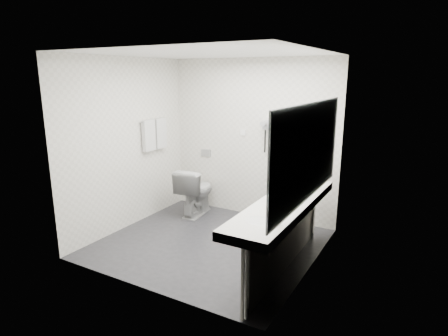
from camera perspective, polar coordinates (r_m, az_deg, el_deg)
The scene contains 31 objects.
floor at distance 5.26m, azimuth -2.27°, elevation -11.32°, with size 2.80×2.80×0.00m, color #29282D.
ceiling at distance 4.76m, azimuth -2.57°, elevation 17.01°, with size 2.80×2.80×0.00m, color white.
wall_back at distance 5.98m, azimuth 4.21°, elevation 4.34°, with size 2.80×2.80×0.00m, color white.
wall_front at distance 3.85m, azimuth -12.70°, elevation -1.37°, with size 2.80×2.80×0.00m, color white.
wall_left at distance 5.71m, azimuth -14.44°, elevation 3.48°, with size 2.60×2.60×0.00m, color white.
wall_right at distance 4.30m, azimuth 13.62°, elevation 0.19°, with size 2.60×2.60×0.00m, color white.
vanity_counter at distance 4.33m, azimuth 9.02°, elevation -5.73°, with size 0.55×2.20×0.10m, color white.
vanity_panel at distance 4.48m, azimuth 9.11°, elevation -10.91°, with size 0.03×2.15×0.75m, color gray.
vanity_post_near at distance 3.62m, azimuth 3.47°, elevation -17.18°, with size 0.06×0.06×0.75m, color silver.
vanity_post_far at distance 5.39m, azimuth 13.36°, elevation -6.75°, with size 0.06×0.06×0.75m, color silver.
mirror at distance 4.08m, azimuth 12.78°, elevation 2.36°, with size 0.02×2.20×1.05m, color #B2BCC6.
basin_near at distance 3.75m, azimuth 5.47°, elevation -8.19°, with size 0.40×0.31×0.05m, color white.
basin_far at distance 4.90m, azimuth 11.74°, elevation -3.06°, with size 0.40×0.31×0.05m, color white.
faucet_near at distance 3.65m, azimuth 8.32°, elevation -7.40°, with size 0.04×0.04×0.15m, color silver.
faucet_far at distance 4.82m, azimuth 13.99°, elevation -2.35°, with size 0.04×0.04×0.15m, color silver.
soap_bottle_a at distance 4.35m, azimuth 9.88°, elevation -4.14°, with size 0.05×0.05×0.12m, color silver.
soap_bottle_b at distance 4.49m, azimuth 11.12°, elevation -3.88°, with size 0.06×0.06×0.08m, color silver.
glass_left at distance 4.41m, azimuth 11.70°, elevation -3.95°, with size 0.07×0.07×0.12m, color silver.
glass_right at distance 4.57m, azimuth 12.69°, elevation -3.44°, with size 0.06×0.06×0.11m, color silver.
toilet at distance 6.18m, azimuth -4.32°, elevation -3.52°, with size 0.44×0.78×0.79m, color white.
flush_plate at distance 6.43m, azimuth -2.76°, elevation 2.32°, with size 0.18×0.02×0.12m, color #B2B5BA.
pedal_bin at distance 5.70m, azimuth 5.41°, elevation -7.85°, with size 0.19×0.19×0.27m, color #B2B5BA.
bin_lid at distance 5.65m, azimuth 5.44°, elevation -6.52°, with size 0.19×0.19×0.01m, color #B2B5BA.
towel_rail at distance 6.04m, azimuth -10.64°, elevation 7.11°, with size 0.02×0.02×0.62m, color silver.
towel_near at distance 5.96m, azimuth -11.34°, elevation 4.85°, with size 0.07×0.24×0.48m, color silver.
towel_far at distance 6.17m, azimuth -9.64°, elevation 5.23°, with size 0.07×0.24×0.48m, color silver.
dryer_cradle at distance 5.82m, azimuth 6.36°, elevation 6.51°, with size 0.10×0.04×0.14m, color #9B9BA1.
dryer_barrel at distance 5.75m, azimuth 6.09°, elevation 6.73°, with size 0.08×0.08×0.14m, color #9B9BA1.
dryer_cord at distance 5.84m, azimuth 6.23°, elevation 4.06°, with size 0.02×0.02×0.35m, color black.
switch_plate_a at distance 6.02m, azimuth 2.88°, elevation 5.39°, with size 0.09×0.02×0.09m, color white.
switch_plate_b at distance 5.74m, azimuth 9.15°, elevation 4.81°, with size 0.09×0.02×0.09m, color white.
Camera 1 is at (2.52, -4.03, 2.24)m, focal length 30.16 mm.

